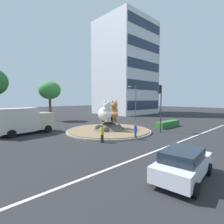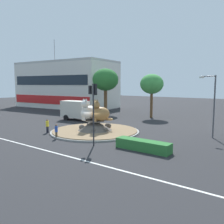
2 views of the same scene
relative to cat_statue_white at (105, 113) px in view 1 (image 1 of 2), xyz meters
name	(u,v)px [view 1 (image 1 of 2)]	position (x,y,z in m)	size (l,w,h in m)	color
ground_plane	(109,131)	(0.80, 0.24, -2.43)	(160.00, 160.00, 0.00)	#28282B
lane_centreline	(173,144)	(0.80, -8.47, -2.43)	(112.00, 0.20, 0.01)	silver
roundabout_island	(109,128)	(0.80, 0.25, -1.99)	(10.69, 10.69, 1.45)	gray
cat_statue_white	(105,113)	(0.00, 0.00, 0.00)	(2.18, 2.68, 2.69)	silver
cat_statue_tabby	(113,112)	(1.55, 0.29, -0.02)	(2.38, 2.65, 2.63)	#9E703D
traffic_light_mast	(160,98)	(4.89, -4.59, 1.82)	(0.78, 0.47, 5.85)	#2D2D33
office_tower	(125,69)	(24.08, 18.17, 10.61)	(14.51, 13.78, 26.09)	silver
clipped_hedge_strip	(168,124)	(9.47, -3.26, -1.98)	(5.07, 1.20, 0.90)	#2D7033
broadleaf_tree_behind_island	(50,90)	(0.15, 15.85, 3.35)	(4.01, 4.01, 7.54)	brown
streetlight_arm	(135,100)	(12.85, 5.63, 1.49)	(1.86, 0.53, 6.75)	#4C4C51
pedestrian_blue_shirt	(135,131)	(-0.22, -4.87, -1.61)	(0.32, 0.32, 1.56)	brown
pedestrian_yellow_shirt	(102,134)	(-3.51, -3.49, -1.56)	(0.36, 0.36, 1.65)	black
sedan_on_far_lane	(183,163)	(-5.45, -12.09, -1.60)	(4.46, 2.45, 1.59)	silver
delivery_box_truck	(23,120)	(-7.60, 5.88, -0.77)	(6.49, 3.07, 3.10)	#B7AD99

